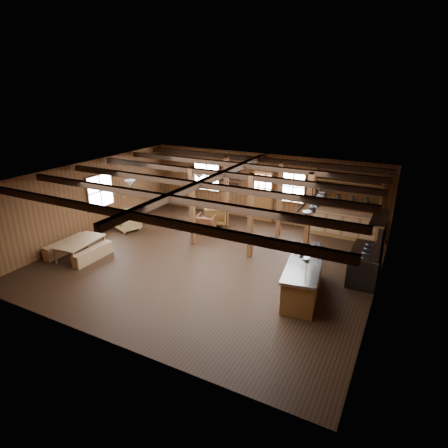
# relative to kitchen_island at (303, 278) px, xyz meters

# --- Properties ---
(room) EXTENTS (10.04, 9.04, 2.84)m
(room) POSITION_rel_kitchen_island_xyz_m (-3.24, 0.53, 0.92)
(room) COLOR black
(room) RESTS_ON ground
(ceiling_joists) EXTENTS (9.80, 8.82, 0.18)m
(ceiling_joists) POSITION_rel_kitchen_island_xyz_m (-3.24, 0.71, 2.20)
(ceiling_joists) COLOR black
(ceiling_joists) RESTS_ON ceiling
(timber_posts) EXTENTS (3.95, 2.35, 2.80)m
(timber_posts) POSITION_rel_kitchen_island_xyz_m (-2.72, 2.61, 0.92)
(timber_posts) COLOR #422213
(timber_posts) RESTS_ON floor
(back_door) EXTENTS (1.02, 0.08, 2.15)m
(back_door) POSITION_rel_kitchen_island_xyz_m (-3.24, 4.98, 0.40)
(back_door) COLOR brown
(back_door) RESTS_ON floor
(window_back_left) EXTENTS (1.32, 0.06, 1.32)m
(window_back_left) POSITION_rel_kitchen_island_xyz_m (-5.84, 4.99, 1.12)
(window_back_left) COLOR white
(window_back_left) RESTS_ON wall_back
(window_back_right) EXTENTS (1.02, 0.06, 1.32)m
(window_back_right) POSITION_rel_kitchen_island_xyz_m (-1.94, 4.99, 1.12)
(window_back_right) COLOR white
(window_back_right) RESTS_ON wall_back
(window_left) EXTENTS (0.14, 1.24, 1.32)m
(window_left) POSITION_rel_kitchen_island_xyz_m (-8.20, 1.03, 1.12)
(window_left) COLOR white
(window_left) RESTS_ON wall_back
(notice_boards) EXTENTS (1.08, 0.03, 0.90)m
(notice_boards) POSITION_rel_kitchen_island_xyz_m (-4.74, 4.99, 1.16)
(notice_boards) COLOR silver
(notice_boards) RESTS_ON wall_back
(back_counter) EXTENTS (2.55, 0.60, 2.45)m
(back_counter) POSITION_rel_kitchen_island_xyz_m (0.16, 4.73, 0.12)
(back_counter) COLOR brown
(back_counter) RESTS_ON floor
(pendant_lamps) EXTENTS (1.86, 2.36, 0.66)m
(pendant_lamps) POSITION_rel_kitchen_island_xyz_m (-5.49, 1.53, 1.77)
(pendant_lamps) COLOR #313134
(pendant_lamps) RESTS_ON ceiling
(pot_rack) EXTENTS (0.40, 3.00, 0.45)m
(pot_rack) POSITION_rel_kitchen_island_xyz_m (-0.13, 0.74, 1.78)
(pot_rack) COLOR #313134
(pot_rack) RESTS_ON ceiling
(kitchen_island) EXTENTS (1.24, 2.60, 1.20)m
(kitchen_island) POSITION_rel_kitchen_island_xyz_m (0.00, 0.00, 0.00)
(kitchen_island) COLOR brown
(kitchen_island) RESTS_ON floor
(step_stool) EXTENTS (0.53, 0.47, 0.39)m
(step_stool) POSITION_rel_kitchen_island_xyz_m (-0.37, 2.29, -0.28)
(step_stool) COLOR olive
(step_stool) RESTS_ON floor
(commercial_range) EXTENTS (0.82, 1.60, 1.98)m
(commercial_range) POSITION_rel_kitchen_island_xyz_m (1.41, 1.64, 0.16)
(commercial_range) COLOR #313134
(commercial_range) RESTS_ON floor
(dining_table) EXTENTS (1.05, 1.70, 0.57)m
(dining_table) POSITION_rel_kitchen_island_xyz_m (-7.14, -1.07, -0.19)
(dining_table) COLOR olive
(dining_table) RESTS_ON floor
(bench_wall) EXTENTS (0.30, 1.63, 0.45)m
(bench_wall) POSITION_rel_kitchen_island_xyz_m (-7.89, -1.07, -0.25)
(bench_wall) COLOR olive
(bench_wall) RESTS_ON floor
(bench_aisle) EXTENTS (0.28, 1.51, 0.41)m
(bench_aisle) POSITION_rel_kitchen_island_xyz_m (-6.64, -1.07, -0.27)
(bench_aisle) COLOR olive
(bench_aisle) RESTS_ON floor
(armchair_a) EXTENTS (1.17, 1.18, 0.79)m
(armchair_a) POSITION_rel_kitchen_island_xyz_m (-4.73, 3.68, -0.08)
(armchair_a) COLOR brown
(armchair_a) RESTS_ON floor
(armchair_b) EXTENTS (0.81, 0.82, 0.63)m
(armchair_b) POSITION_rel_kitchen_island_xyz_m (-4.70, 2.88, -0.16)
(armchair_b) COLOR #5A301B
(armchair_b) RESTS_ON floor
(armchair_c) EXTENTS (1.06, 1.07, 0.76)m
(armchair_c) POSITION_rel_kitchen_island_xyz_m (-7.44, 1.53, -0.10)
(armchair_c) COLOR olive
(armchair_c) RESTS_ON floor
(counter_pot) EXTENTS (0.29, 0.29, 0.18)m
(counter_pot) POSITION_rel_kitchen_island_xyz_m (0.04, 1.00, 0.55)
(counter_pot) COLOR #B8BABF
(counter_pot) RESTS_ON kitchen_island
(bowl) EXTENTS (0.34, 0.34, 0.07)m
(bowl) POSITION_rel_kitchen_island_xyz_m (-0.06, 0.21, 0.50)
(bowl) COLOR silver
(bowl) RESTS_ON kitchen_island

